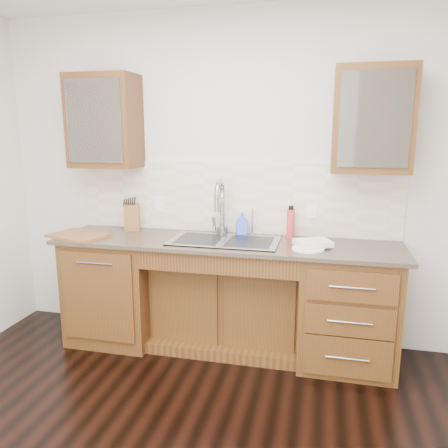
% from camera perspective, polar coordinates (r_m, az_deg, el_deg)
% --- Properties ---
extents(wall_back, '(4.00, 0.10, 2.70)m').
position_cam_1_polar(wall_back, '(3.68, 1.41, 5.84)').
color(wall_back, silver).
rests_on(wall_back, ground).
extents(base_cabinet_left, '(0.70, 0.62, 0.88)m').
position_cam_1_polar(base_cabinet_left, '(3.87, -13.84, -8.08)').
color(base_cabinet_left, '#593014').
rests_on(base_cabinet_left, ground).
extents(base_cabinet_center, '(1.20, 0.44, 0.70)m').
position_cam_1_polar(base_cabinet_center, '(3.67, 0.47, -10.32)').
color(base_cabinet_center, '#593014').
rests_on(base_cabinet_center, ground).
extents(base_cabinet_right, '(0.70, 0.62, 0.88)m').
position_cam_1_polar(base_cabinet_right, '(3.49, 15.81, -10.46)').
color(base_cabinet_right, '#593014').
rests_on(base_cabinet_right, ground).
extents(countertop, '(2.70, 0.65, 0.03)m').
position_cam_1_polar(countertop, '(3.40, 0.10, -2.47)').
color(countertop, '#84705B').
rests_on(countertop, base_cabinet_left).
extents(backsplash, '(2.70, 0.02, 0.59)m').
position_cam_1_polar(backsplash, '(3.64, 1.21, 3.47)').
color(backsplash, beige).
rests_on(backsplash, wall_back).
extents(sink, '(0.84, 0.46, 0.19)m').
position_cam_1_polar(sink, '(3.41, 0.04, -3.67)').
color(sink, '#9E9EA5').
rests_on(sink, countertop).
extents(faucet, '(0.04, 0.04, 0.40)m').
position_cam_1_polar(faucet, '(3.58, -0.22, 1.77)').
color(faucet, '#999993').
rests_on(faucet, countertop).
extents(filter_tap, '(0.02, 0.02, 0.24)m').
position_cam_1_polar(filter_tap, '(3.56, 3.74, 0.37)').
color(filter_tap, '#999993').
rests_on(filter_tap, countertop).
extents(upper_cabinet_left, '(0.55, 0.34, 0.75)m').
position_cam_1_polar(upper_cabinet_left, '(3.81, -15.31, 12.78)').
color(upper_cabinet_left, '#593014').
rests_on(upper_cabinet_left, wall_back).
extents(upper_cabinet_right, '(0.55, 0.34, 0.75)m').
position_cam_1_polar(upper_cabinet_right, '(3.38, 18.80, 12.72)').
color(upper_cabinet_right, '#593014').
rests_on(upper_cabinet_right, wall_back).
extents(outlet_left, '(0.08, 0.01, 0.12)m').
position_cam_1_polar(outlet_left, '(3.83, -8.41, 2.47)').
color(outlet_left, white).
rests_on(outlet_left, backsplash).
extents(outlet_right, '(0.08, 0.01, 0.12)m').
position_cam_1_polar(outlet_right, '(3.57, 11.43, 1.67)').
color(outlet_right, white).
rests_on(outlet_right, backsplash).
extents(soap_bottle, '(0.10, 0.10, 0.18)m').
position_cam_1_polar(soap_bottle, '(3.61, 2.34, 0.09)').
color(soap_bottle, '#4462F1').
rests_on(soap_bottle, countertop).
extents(water_bottle, '(0.08, 0.08, 0.23)m').
position_cam_1_polar(water_bottle, '(3.52, 8.69, 0.04)').
color(water_bottle, red).
rests_on(water_bottle, countertop).
extents(plate, '(0.31, 0.31, 0.01)m').
position_cam_1_polar(plate, '(3.21, 10.93, -3.18)').
color(plate, white).
rests_on(plate, countertop).
extents(dish_towel, '(0.31, 0.28, 0.04)m').
position_cam_1_polar(dish_towel, '(3.27, 11.51, -2.43)').
color(dish_towel, silver).
rests_on(dish_towel, plate).
extents(knife_block, '(0.19, 0.23, 0.22)m').
position_cam_1_polar(knife_block, '(3.87, -11.92, 0.97)').
color(knife_block, brown).
rests_on(knife_block, countertop).
extents(cutting_board, '(0.52, 0.43, 0.02)m').
position_cam_1_polar(cutting_board, '(3.73, -18.52, -1.41)').
color(cutting_board, olive).
rests_on(cutting_board, countertop).
extents(cup_left_a, '(0.16, 0.16, 0.10)m').
position_cam_1_polar(cup_left_a, '(3.86, -16.44, 11.98)').
color(cup_left_a, white).
rests_on(cup_left_a, upper_cabinet_left).
extents(cup_left_b, '(0.11, 0.11, 0.08)m').
position_cam_1_polar(cup_left_b, '(3.76, -13.56, 12.01)').
color(cup_left_b, silver).
rests_on(cup_left_b, upper_cabinet_left).
extents(cup_right_a, '(0.14, 0.14, 0.09)m').
position_cam_1_polar(cup_right_a, '(3.37, 17.21, 11.87)').
color(cup_right_a, white).
rests_on(cup_right_a, upper_cabinet_right).
extents(cup_right_b, '(0.12, 0.12, 0.10)m').
position_cam_1_polar(cup_right_b, '(3.39, 20.16, 11.75)').
color(cup_right_b, white).
rests_on(cup_right_b, upper_cabinet_right).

